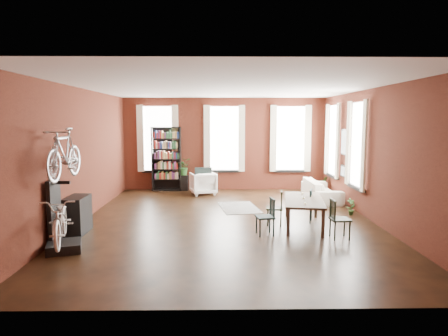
{
  "coord_description": "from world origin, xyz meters",
  "views": [
    {
      "loc": [
        -0.23,
        -9.41,
        2.45
      ],
      "look_at": [
        -0.07,
        0.6,
        1.23
      ],
      "focal_mm": 32.0,
      "sensor_mm": 36.0,
      "label": 1
    }
  ],
  "objects_px": {
    "dining_chair_c": "(340,219)",
    "bicycle_floor": "(60,199)",
    "dining_chair_d": "(317,206)",
    "cream_sofa": "(321,187)",
    "plant_stand": "(184,183)",
    "console_table": "(77,215)",
    "dining_chair_a": "(265,217)",
    "bookshelf": "(166,159)",
    "dining_chair_b": "(275,208)",
    "white_armchair": "(203,182)",
    "bike_trainer": "(64,247)",
    "dining_table": "(303,213)"
  },
  "relations": [
    {
      "from": "bookshelf",
      "to": "white_armchair",
      "type": "relative_size",
      "value": 2.74
    },
    {
      "from": "dining_chair_d",
      "to": "bicycle_floor",
      "type": "height_order",
      "value": "bicycle_floor"
    },
    {
      "from": "console_table",
      "to": "bookshelf",
      "type": "bearing_deg",
      "value": 76.17
    },
    {
      "from": "bookshelf",
      "to": "bicycle_floor",
      "type": "height_order",
      "value": "bookshelf"
    },
    {
      "from": "cream_sofa",
      "to": "bicycle_floor",
      "type": "height_order",
      "value": "bicycle_floor"
    },
    {
      "from": "dining_chair_d",
      "to": "cream_sofa",
      "type": "distance_m",
      "value": 2.84
    },
    {
      "from": "dining_chair_a",
      "to": "bookshelf",
      "type": "height_order",
      "value": "bookshelf"
    },
    {
      "from": "cream_sofa",
      "to": "bicycle_floor",
      "type": "bearing_deg",
      "value": 128.0
    },
    {
      "from": "dining_chair_b",
      "to": "dining_chair_c",
      "type": "xyz_separation_m",
      "value": [
        1.2,
        -1.1,
        0.01
      ]
    },
    {
      "from": "dining_chair_b",
      "to": "bicycle_floor",
      "type": "bearing_deg",
      "value": -57.16
    },
    {
      "from": "dining_table",
      "to": "console_table",
      "type": "relative_size",
      "value": 2.34
    },
    {
      "from": "dining_chair_d",
      "to": "dining_table",
      "type": "bearing_deg",
      "value": 146.59
    },
    {
      "from": "dining_chair_a",
      "to": "dining_chair_d",
      "type": "relative_size",
      "value": 1.0
    },
    {
      "from": "dining_table",
      "to": "dining_chair_c",
      "type": "xyz_separation_m",
      "value": [
        0.55,
        -0.98,
        0.09
      ]
    },
    {
      "from": "dining_chair_b",
      "to": "dining_chair_c",
      "type": "relative_size",
      "value": 0.98
    },
    {
      "from": "white_armchair",
      "to": "dining_chair_b",
      "type": "bearing_deg",
      "value": 99.17
    },
    {
      "from": "bookshelf",
      "to": "white_armchair",
      "type": "bearing_deg",
      "value": -29.43
    },
    {
      "from": "dining_chair_a",
      "to": "console_table",
      "type": "bearing_deg",
      "value": -102.34
    },
    {
      "from": "dining_table",
      "to": "cream_sofa",
      "type": "distance_m",
      "value": 3.26
    },
    {
      "from": "plant_stand",
      "to": "console_table",
      "type": "bearing_deg",
      "value": -109.92
    },
    {
      "from": "dining_table",
      "to": "cream_sofa",
      "type": "height_order",
      "value": "cream_sofa"
    },
    {
      "from": "dining_chair_a",
      "to": "dining_chair_b",
      "type": "distance_m",
      "value": 0.88
    },
    {
      "from": "white_armchair",
      "to": "cream_sofa",
      "type": "bearing_deg",
      "value": 149.28
    },
    {
      "from": "dining_chair_c",
      "to": "dining_chair_d",
      "type": "height_order",
      "value": "dining_chair_c"
    },
    {
      "from": "dining_chair_b",
      "to": "bookshelf",
      "type": "relative_size",
      "value": 0.36
    },
    {
      "from": "dining_chair_d",
      "to": "dining_chair_b",
      "type": "bearing_deg",
      "value": 118.65
    },
    {
      "from": "dining_chair_a",
      "to": "dining_chair_c",
      "type": "bearing_deg",
      "value": 70.48
    },
    {
      "from": "bicycle_floor",
      "to": "dining_chair_a",
      "type": "bearing_deg",
      "value": -0.77
    },
    {
      "from": "dining_chair_d",
      "to": "cream_sofa",
      "type": "bearing_deg",
      "value": 2.15
    },
    {
      "from": "dining_chair_c",
      "to": "bicycle_floor",
      "type": "xyz_separation_m",
      "value": [
        -5.43,
        -0.74,
        0.6
      ]
    },
    {
      "from": "dining_chair_b",
      "to": "console_table",
      "type": "height_order",
      "value": "same"
    },
    {
      "from": "cream_sofa",
      "to": "plant_stand",
      "type": "height_order",
      "value": "cream_sofa"
    },
    {
      "from": "dining_chair_c",
      "to": "bookshelf",
      "type": "relative_size",
      "value": 0.37
    },
    {
      "from": "bike_trainer",
      "to": "plant_stand",
      "type": "height_order",
      "value": "plant_stand"
    },
    {
      "from": "white_armchair",
      "to": "bookshelf",
      "type": "bearing_deg",
      "value": -45.25
    },
    {
      "from": "dining_chair_a",
      "to": "bike_trainer",
      "type": "xyz_separation_m",
      "value": [
        -3.88,
        -1.01,
        -0.31
      ]
    },
    {
      "from": "dining_chair_c",
      "to": "bicycle_floor",
      "type": "bearing_deg",
      "value": 95.32
    },
    {
      "from": "dining_chair_b",
      "to": "dining_chair_a",
      "type": "bearing_deg",
      "value": -11.99
    },
    {
      "from": "bookshelf",
      "to": "bicycle_floor",
      "type": "distance_m",
      "value": 6.55
    },
    {
      "from": "dining_chair_c",
      "to": "console_table",
      "type": "relative_size",
      "value": 1.02
    },
    {
      "from": "plant_stand",
      "to": "dining_chair_a",
      "type": "bearing_deg",
      "value": -68.22
    },
    {
      "from": "dining_table",
      "to": "dining_chair_d",
      "type": "height_order",
      "value": "dining_chair_d"
    },
    {
      "from": "plant_stand",
      "to": "cream_sofa",
      "type": "bearing_deg",
      "value": -21.37
    },
    {
      "from": "dining_chair_c",
      "to": "bicycle_floor",
      "type": "height_order",
      "value": "bicycle_floor"
    },
    {
      "from": "dining_chair_b",
      "to": "bookshelf",
      "type": "distance_m",
      "value": 5.59
    },
    {
      "from": "dining_chair_a",
      "to": "dining_chair_c",
      "type": "relative_size",
      "value": 0.96
    },
    {
      "from": "bike_trainer",
      "to": "dining_chair_c",
      "type": "bearing_deg",
      "value": 7.73
    },
    {
      "from": "dining_chair_a",
      "to": "dining_chair_d",
      "type": "bearing_deg",
      "value": 117.26
    },
    {
      "from": "dining_chair_d",
      "to": "plant_stand",
      "type": "height_order",
      "value": "dining_chair_d"
    },
    {
      "from": "dining_table",
      "to": "dining_chair_b",
      "type": "distance_m",
      "value": 0.67
    }
  ]
}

